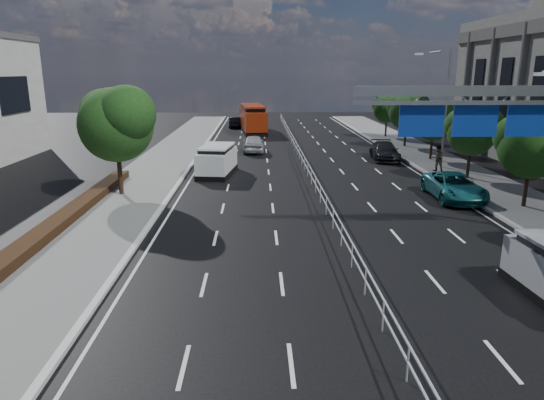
{
  "coord_description": "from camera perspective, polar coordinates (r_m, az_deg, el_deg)",
  "views": [
    {
      "loc": [
        -3.64,
        -11.11,
        7.43
      ],
      "look_at": [
        -3.07,
        7.74,
        2.4
      ],
      "focal_mm": 32.0,
      "sensor_mm": 36.0,
      "label": 1
    }
  ],
  "objects": [
    {
      "name": "ground",
      "position": [
        13.85,
        14.52,
        -18.04
      ],
      "size": [
        160.0,
        160.0,
        0.0
      ],
      "primitive_type": "plane",
      "color": "black",
      "rests_on": "ground"
    },
    {
      "name": "kerb_near",
      "position": [
        14.36,
        -24.55,
        -17.39
      ],
      "size": [
        0.25,
        140.0,
        0.15
      ],
      "primitive_type": "cube",
      "color": "silver",
      "rests_on": "ground"
    },
    {
      "name": "median_fence",
      "position": [
        34.5,
        4.35,
        3.35
      ],
      "size": [
        0.05,
        85.0,
        1.02
      ],
      "color": "silver",
      "rests_on": "ground"
    },
    {
      "name": "overhead_gantry",
      "position": [
        23.64,
        24.64,
        9.18
      ],
      "size": [
        10.24,
        0.38,
        7.45
      ],
      "color": "gray",
      "rests_on": "ground"
    },
    {
      "name": "streetlight_far",
      "position": [
        39.77,
        19.45,
        10.91
      ],
      "size": [
        2.78,
        2.4,
        9.0
      ],
      "color": "gray",
      "rests_on": "ground"
    },
    {
      "name": "near_tree_back",
      "position": [
        30.37,
        -17.82,
        8.91
      ],
      "size": [
        4.84,
        4.51,
        6.69
      ],
      "color": "black",
      "rests_on": "ground"
    },
    {
      "name": "far_tree_d",
      "position": [
        29.84,
        28.37,
        5.95
      ],
      "size": [
        3.85,
        3.59,
        5.34
      ],
      "color": "black",
      "rests_on": "ground"
    },
    {
      "name": "far_tree_e",
      "position": [
        36.49,
        22.56,
        7.72
      ],
      "size": [
        3.63,
        3.38,
        5.13
      ],
      "color": "black",
      "rests_on": "ground"
    },
    {
      "name": "far_tree_f",
      "position": [
        43.41,
        18.55,
        8.97
      ],
      "size": [
        3.52,
        3.28,
        5.02
      ],
      "color": "black",
      "rests_on": "ground"
    },
    {
      "name": "far_tree_g",
      "position": [
        50.47,
        15.67,
        10.22
      ],
      "size": [
        3.96,
        3.69,
        5.45
      ],
      "color": "black",
      "rests_on": "ground"
    },
    {
      "name": "far_tree_h",
      "position": [
        57.68,
        13.44,
        10.56
      ],
      "size": [
        3.41,
        3.18,
        4.91
      ],
      "color": "black",
      "rests_on": "ground"
    },
    {
      "name": "white_minivan",
      "position": [
        36.0,
        -6.49,
        4.67
      ],
      "size": [
        2.84,
        5.27,
        2.18
      ],
      "rotation": [
        0.0,
        0.0,
        -0.14
      ],
      "color": "black",
      "rests_on": "ground"
    },
    {
      "name": "red_bus",
      "position": [
        62.08,
        -2.31,
        9.65
      ],
      "size": [
        3.77,
        11.29,
        3.31
      ],
      "rotation": [
        0.0,
        0.0,
        0.1
      ],
      "color": "black",
      "rests_on": "ground"
    },
    {
      "name": "near_car_silver",
      "position": [
        46.12,
        -2.19,
        6.67
      ],
      "size": [
        1.91,
        4.75,
        1.62
      ],
      "primitive_type": "imported",
      "rotation": [
        0.0,
        0.0,
        3.14
      ],
      "color": "#A8AAAF",
      "rests_on": "ground"
    },
    {
      "name": "near_car_dark",
      "position": [
        67.06,
        -4.44,
        9.12
      ],
      "size": [
        1.58,
        4.19,
        1.36
      ],
      "primitive_type": "imported",
      "rotation": [
        0.0,
        0.0,
        3.18
      ],
      "color": "black",
      "rests_on": "ground"
    },
    {
      "name": "parked_car_teal",
      "position": [
        30.87,
        20.64,
        1.51
      ],
      "size": [
        2.69,
        5.6,
        1.54
      ],
      "primitive_type": "imported",
      "rotation": [
        0.0,
        0.0,
        -0.03
      ],
      "color": "#165D65",
      "rests_on": "ground"
    },
    {
      "name": "parked_car_dark",
      "position": [
        43.07,
        13.12,
        5.62
      ],
      "size": [
        2.53,
        5.31,
        1.5
      ],
      "primitive_type": "imported",
      "rotation": [
        0.0,
        0.0,
        -0.09
      ],
      "color": "black",
      "rests_on": "ground"
    },
    {
      "name": "pedestrian_b",
      "position": [
        38.55,
        18.88,
        4.69
      ],
      "size": [
        0.94,
        0.73,
        1.93
      ],
      "primitive_type": "imported",
      "rotation": [
        0.0,
        0.0,
        3.15
      ],
      "color": "gray",
      "rests_on": "sidewalk_far"
    }
  ]
}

